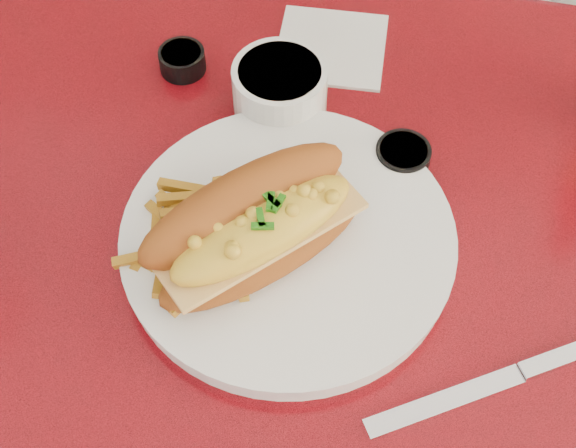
% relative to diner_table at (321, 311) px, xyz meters
% --- Properties ---
extents(diner_table, '(1.23, 0.83, 0.77)m').
position_rel_diner_table_xyz_m(diner_table, '(0.00, 0.00, 0.00)').
color(diner_table, red).
rests_on(diner_table, ground).
extents(booth_bench_far, '(1.20, 0.51, 0.90)m').
position_rel_diner_table_xyz_m(booth_bench_far, '(0.00, 0.81, -0.32)').
color(booth_bench_far, '#9E0A0E').
rests_on(booth_bench_far, ground).
extents(dinner_plate, '(0.42, 0.42, 0.02)m').
position_rel_diner_table_xyz_m(dinner_plate, '(-0.03, -0.03, 0.17)').
color(dinner_plate, white).
rests_on(dinner_plate, diner_table).
extents(mac_hoagie, '(0.22, 0.23, 0.09)m').
position_rel_diner_table_xyz_m(mac_hoagie, '(-0.06, -0.05, 0.22)').
color(mac_hoagie, '#954A18').
rests_on(mac_hoagie, dinner_plate).
extents(fries_pile, '(0.15, 0.15, 0.04)m').
position_rel_diner_table_xyz_m(fries_pile, '(-0.11, -0.05, 0.20)').
color(fries_pile, gold).
rests_on(fries_pile, dinner_plate).
extents(fork, '(0.07, 0.14, 0.00)m').
position_rel_diner_table_xyz_m(fork, '(-0.01, 0.03, 0.18)').
color(fork, silver).
rests_on(fork, dinner_plate).
extents(gravy_ramekin, '(0.11, 0.11, 0.06)m').
position_rel_diner_table_xyz_m(gravy_ramekin, '(-0.08, 0.15, 0.19)').
color(gravy_ramekin, white).
rests_on(gravy_ramekin, diner_table).
extents(sauce_cup_left, '(0.06, 0.06, 0.03)m').
position_rel_diner_table_xyz_m(sauce_cup_left, '(-0.20, 0.18, 0.18)').
color(sauce_cup_left, black).
rests_on(sauce_cup_left, diner_table).
extents(sauce_cup_right, '(0.07, 0.07, 0.03)m').
position_rel_diner_table_xyz_m(sauce_cup_right, '(0.06, 0.10, 0.18)').
color(sauce_cup_right, black).
rests_on(sauce_cup_right, diner_table).
extents(knife, '(0.20, 0.14, 0.01)m').
position_rel_diner_table_xyz_m(knife, '(0.18, -0.11, 0.16)').
color(knife, silver).
rests_on(knife, diner_table).
extents(paper_napkin, '(0.13, 0.13, 0.00)m').
position_rel_diner_table_xyz_m(paper_napkin, '(-0.05, 0.25, 0.16)').
color(paper_napkin, silver).
rests_on(paper_napkin, diner_table).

